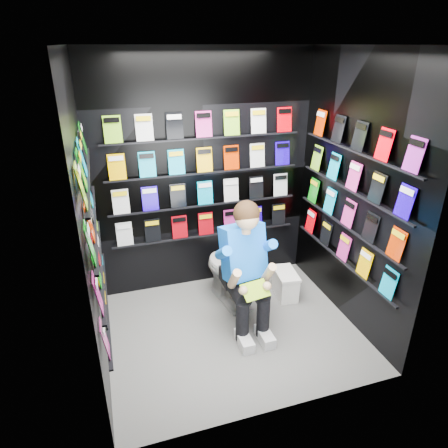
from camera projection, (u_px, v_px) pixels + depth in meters
name	position (u px, v px, depth m)	size (l,w,h in m)	color
floor	(233.00, 330.00, 3.98)	(2.40, 2.40, 0.00)	#60605D
ceiling	(236.00, 45.00, 2.90)	(2.40, 2.40, 0.00)	white
wall_back	(204.00, 176.00, 4.31)	(2.40, 0.04, 2.60)	black
wall_front	(284.00, 266.00, 2.57)	(2.40, 0.04, 2.60)	black
wall_left	(88.00, 227.00, 3.11)	(0.04, 2.00, 2.60)	black
wall_right	(354.00, 195.00, 3.77)	(0.04, 2.00, 2.60)	black
comics_back	(205.00, 177.00, 4.28)	(2.10, 0.06, 1.37)	#C32B00
comics_left	(92.00, 226.00, 3.12)	(0.06, 1.70, 1.37)	#C32B00
comics_right	(351.00, 195.00, 3.76)	(0.06, 1.70, 1.37)	#C32B00
toilet	(230.00, 270.00, 4.32)	(0.42, 0.75, 0.73)	white
longbox	(285.00, 285.00, 4.48)	(0.20, 0.36, 0.27)	white
longbox_lid	(286.00, 273.00, 4.42)	(0.22, 0.38, 0.03)	white
reader	(243.00, 252.00, 3.81)	(0.54, 0.80, 1.47)	blue
held_comic	(255.00, 290.00, 3.59)	(0.25, 0.01, 0.18)	green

